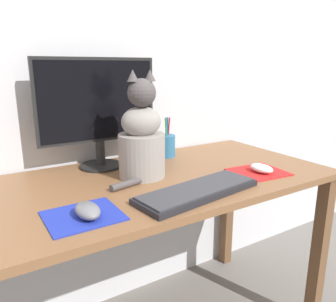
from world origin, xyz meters
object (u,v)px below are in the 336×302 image
at_px(keyboard, 198,191).
at_px(cat, 142,139).
at_px(pen_cup, 166,145).
at_px(monitor, 98,108).
at_px(computer_mouse_right, 262,168).
at_px(computer_mouse_left, 88,210).

xyz_separation_m(keyboard, cat, (-0.07, 0.25, 0.13)).
bearing_deg(pen_cup, monitor, -179.87).
xyz_separation_m(monitor, computer_mouse_right, (0.49, -0.39, -0.22)).
height_order(keyboard, cat, cat).
distance_m(monitor, pen_cup, 0.36).
bearing_deg(computer_mouse_right, pen_cup, 115.33).
height_order(monitor, pen_cup, monitor).
bearing_deg(cat, pen_cup, 49.26).
xyz_separation_m(keyboard, pen_cup, (0.15, 0.44, 0.04)).
xyz_separation_m(keyboard, computer_mouse_left, (-0.35, 0.02, 0.01)).
distance_m(computer_mouse_left, pen_cup, 0.65).
height_order(keyboard, computer_mouse_right, computer_mouse_right).
distance_m(monitor, cat, 0.23).
distance_m(computer_mouse_left, cat, 0.38).
xyz_separation_m(monitor, cat, (0.09, -0.19, -0.10)).
height_order(computer_mouse_left, cat, cat).
bearing_deg(monitor, pen_cup, 0.13).
bearing_deg(monitor, computer_mouse_left, -114.76).
distance_m(computer_mouse_right, cat, 0.47).
height_order(computer_mouse_left, pen_cup, pen_cup).
relative_size(monitor, computer_mouse_left, 4.52).
bearing_deg(monitor, keyboard, -70.13).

